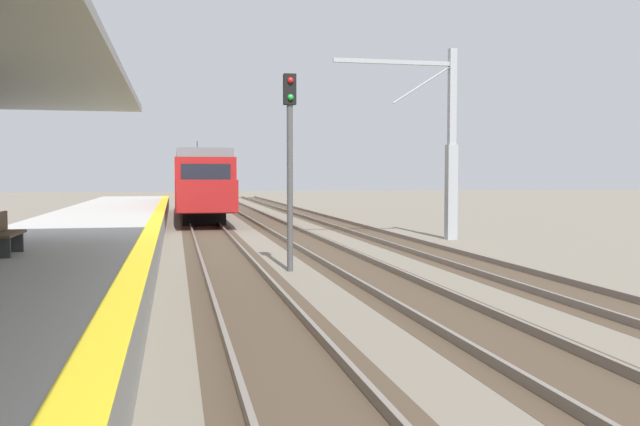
# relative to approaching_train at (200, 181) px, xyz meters

# --- Properties ---
(station_platform) EXTENTS (5.00, 80.00, 0.91)m
(station_platform) POSITION_rel_approaching_train_xyz_m (-4.40, -25.97, -1.73)
(station_platform) COLOR #B7B5AD
(station_platform) RESTS_ON ground
(track_pair_nearest_platform) EXTENTS (2.34, 120.00, 0.16)m
(track_pair_nearest_platform) POSITION_rel_approaching_train_xyz_m (-0.00, -21.97, -2.13)
(track_pair_nearest_platform) COLOR #4C3D2D
(track_pair_nearest_platform) RESTS_ON ground
(track_pair_middle) EXTENTS (2.34, 120.00, 0.16)m
(track_pair_middle) POSITION_rel_approaching_train_xyz_m (3.40, -21.97, -2.13)
(track_pair_middle) COLOR #4C3D2D
(track_pair_middle) RESTS_ON ground
(track_pair_far_side) EXTENTS (2.34, 120.00, 0.16)m
(track_pair_far_side) POSITION_rel_approaching_train_xyz_m (6.80, -21.97, -2.13)
(track_pair_far_side) COLOR #4C3D2D
(track_pair_far_side) RESTS_ON ground
(approaching_train) EXTENTS (2.93, 19.60, 4.76)m
(approaching_train) POSITION_rel_approaching_train_xyz_m (0.00, 0.00, 0.00)
(approaching_train) COLOR maroon
(approaching_train) RESTS_ON ground
(rail_signal_post) EXTENTS (0.32, 0.34, 5.20)m
(rail_signal_post) POSITION_rel_approaching_train_xyz_m (1.53, -23.80, 1.02)
(rail_signal_post) COLOR #4C4C4C
(rail_signal_post) RESTS_ON ground
(catenary_pylon_far_side) EXTENTS (5.00, 0.40, 7.50)m
(catenary_pylon_far_side) POSITION_rel_approaching_train_xyz_m (8.96, -16.09, 1.43)
(catenary_pylon_far_side) COLOR #9EA3A8
(catenary_pylon_far_side) RESTS_ON ground
(platform_bench) EXTENTS (0.45, 1.60, 0.88)m
(platform_bench) POSITION_rel_approaching_train_xyz_m (-4.93, -26.57, -0.80)
(platform_bench) COLOR brown
(platform_bench) RESTS_ON station_platform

